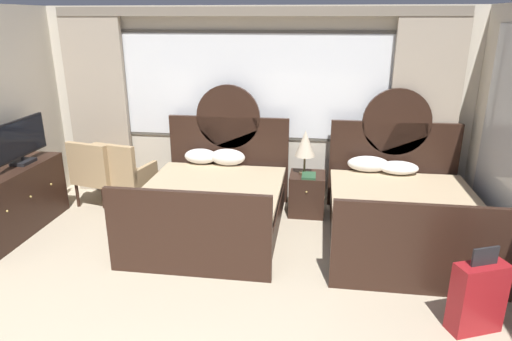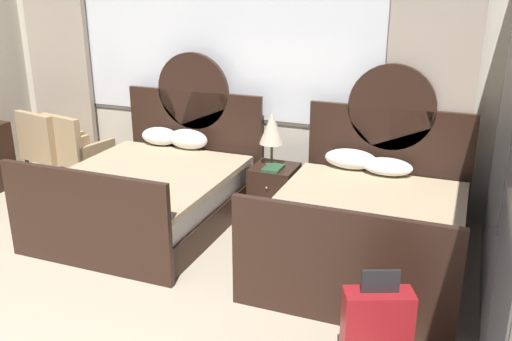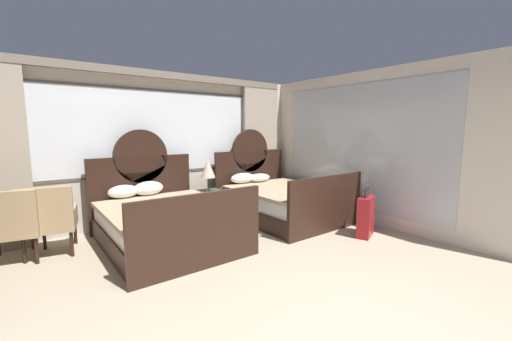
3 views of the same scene
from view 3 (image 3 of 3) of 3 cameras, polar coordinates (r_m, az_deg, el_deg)
name	(u,v)px [view 3 (image 3 of 3)]	position (r m, az deg, el deg)	size (l,w,h in m)	color
wall_back_window	(156,144)	(5.91, -17.63, 4.62)	(5.93, 0.22, 2.70)	beige
wall_right_mirror	(372,148)	(5.91, 20.31, 3.81)	(0.08, 4.85, 2.70)	beige
bed_near_window	(165,221)	(4.86, -16.15, -8.74)	(1.71, 2.17, 1.68)	black
bed_near_mirror	(281,200)	(6.03, 4.57, -5.31)	(1.71, 2.17, 1.68)	black
nightstand_between_beds	(212,205)	(5.92, -8.01, -6.28)	(0.47, 0.49, 0.56)	black
table_lamp_on_nightstand	(208,169)	(5.80, -8.72, 0.36)	(0.27, 0.27, 0.59)	brown
book_on_nightstand	(215,190)	(5.78, -7.44, -3.61)	(0.18, 0.26, 0.03)	#285133
armchair_by_window_left	(49,219)	(5.05, -33.46, -7.30)	(0.74, 0.74, 0.95)	tan
armchair_by_window_centre	(12,224)	(5.04, -37.84, -7.65)	(0.74, 0.74, 0.95)	tan
suitcase_on_floor	(366,216)	(5.30, 19.26, -7.82)	(0.48, 0.34, 0.79)	maroon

